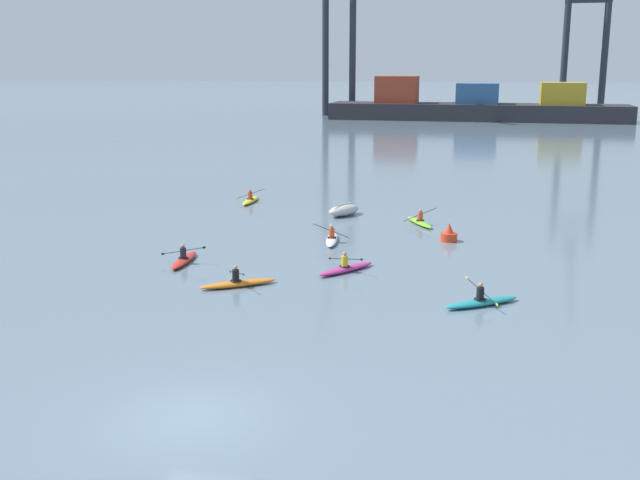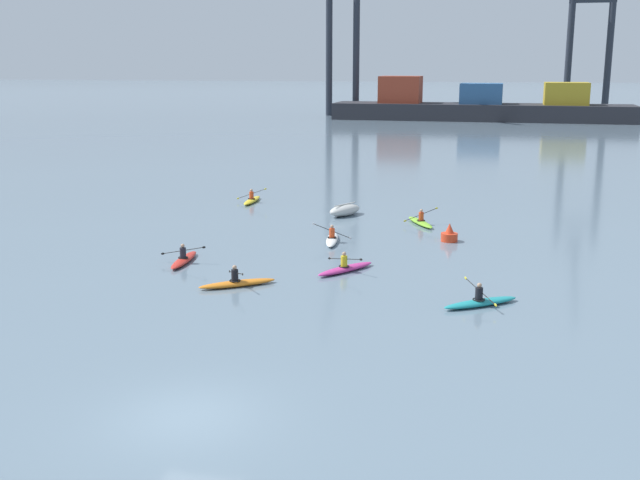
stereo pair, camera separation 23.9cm
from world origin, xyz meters
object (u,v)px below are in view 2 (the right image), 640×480
object	(u,v)px
kayak_teal	(480,302)
kayak_yellow	(252,200)
gantry_crane_west	(342,16)
kayak_white	(332,239)
container_barge	(479,106)
kayak_red	(184,259)
kayak_magenta	(345,268)
capsized_dinghy	(345,210)
channel_buoy	(449,235)
kayak_lime	(420,222)
kayak_orange	(237,283)
gantry_crane_west_mid	(592,20)

from	to	relation	value
kayak_teal	kayak_yellow	bearing A→B (deg)	129.15
gantry_crane_west	kayak_white	size ratio (longest dim) A/B	11.07
container_barge	kayak_red	bearing A→B (deg)	-95.71
kayak_magenta	kayak_yellow	bearing A→B (deg)	121.67
kayak_red	kayak_magenta	world-z (taller)	same
capsized_dinghy	kayak_white	world-z (taller)	kayak_white
channel_buoy	kayak_lime	bearing A→B (deg)	116.22
channel_buoy	kayak_yellow	world-z (taller)	kayak_yellow
kayak_white	kayak_orange	world-z (taller)	kayak_white
container_barge	kayak_yellow	xyz separation A→B (m)	(-12.12, -83.97, -2.18)
channel_buoy	capsized_dinghy	bearing A→B (deg)	140.80
capsized_dinghy	kayak_yellow	xyz separation A→B (m)	(-7.22, 3.15, -0.18)
container_barge	gantry_crane_west	size ratio (longest dim) A/B	1.30
kayak_lime	kayak_orange	bearing A→B (deg)	-112.71
capsized_dinghy	channel_buoy	size ratio (longest dim) A/B	2.81
kayak_magenta	kayak_lime	bearing A→B (deg)	79.18
gantry_crane_west	kayak_teal	distance (m)	114.79
gantry_crane_west	kayak_teal	xyz separation A→B (m)	(29.09, -109.64, -17.61)
kayak_white	kayak_magenta	world-z (taller)	kayak_white
capsized_dinghy	kayak_orange	xyz separation A→B (m)	(-1.28, -16.49, -0.18)
kayak_red	channel_buoy	bearing A→B (deg)	32.13
kayak_white	container_barge	bearing A→B (deg)	87.53
container_barge	kayak_white	size ratio (longest dim) A/B	14.39
kayak_red	kayak_yellow	distance (m)	16.54
kayak_teal	channel_buoy	bearing A→B (deg)	100.47
gantry_crane_west	channel_buoy	bearing A→B (deg)	-74.65
gantry_crane_west	kayak_orange	xyz separation A→B (m)	(18.80, -109.35, -17.61)
kayak_yellow	kayak_lime	size ratio (longest dim) A/B	1.05
container_barge	channel_buoy	size ratio (longest dim) A/B	49.68
kayak_teal	kayak_lime	bearing A→B (deg)	104.96
gantry_crane_west_mid	kayak_magenta	xyz separation A→B (m)	(-20.55, -114.42, -16.77)
container_barge	kayak_red	world-z (taller)	container_barge
kayak_orange	kayak_lime	bearing A→B (deg)	67.29
kayak_white	kayak_magenta	distance (m)	6.05
gantry_crane_west_mid	kayak_white	xyz separation A→B (m)	(-22.48, -108.69, -16.77)
gantry_crane_west_mid	kayak_magenta	world-z (taller)	gantry_crane_west_mid
gantry_crane_west	gantry_crane_west_mid	size ratio (longest dim) A/B	1.04
kayak_lime	capsized_dinghy	bearing A→B (deg)	162.07
capsized_dinghy	container_barge	bearing A→B (deg)	86.78
capsized_dinghy	channel_buoy	xyz separation A→B (m)	(6.95, -5.67, 0.01)
kayak_red	kayak_yellow	bearing A→B (deg)	97.20
kayak_lime	kayak_teal	bearing A→B (deg)	-75.04
kayak_yellow	kayak_orange	xyz separation A→B (m)	(5.94, -19.63, -0.00)
container_barge	capsized_dinghy	world-z (taller)	container_barge
kayak_yellow	kayak_lime	xyz separation A→B (m)	(12.17, -4.75, 0.00)
container_barge	gantry_crane_west_mid	distance (m)	27.49
capsized_dinghy	kayak_lime	size ratio (longest dim) A/B	0.86
gantry_crane_west	kayak_white	bearing A→B (deg)	-78.20
gantry_crane_west	kayak_yellow	xyz separation A→B (m)	(12.87, -89.71, -17.61)
kayak_teal	kayak_lime	distance (m)	15.71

